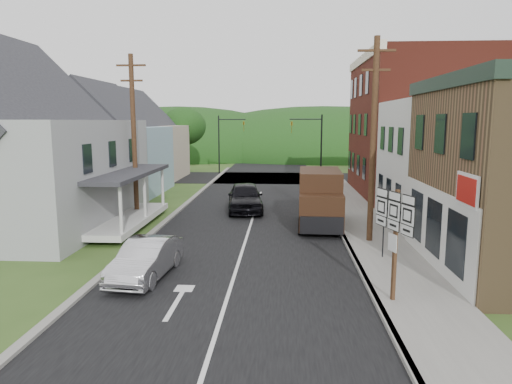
% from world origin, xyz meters
% --- Properties ---
extents(ground, '(120.00, 120.00, 0.00)m').
position_xyz_m(ground, '(0.00, 0.00, 0.00)').
color(ground, '#2D4719').
rests_on(ground, ground).
extents(road, '(9.00, 90.00, 0.02)m').
position_xyz_m(road, '(0.00, 10.00, 0.00)').
color(road, black).
rests_on(road, ground).
extents(cross_road, '(60.00, 9.00, 0.02)m').
position_xyz_m(cross_road, '(0.00, 27.00, 0.00)').
color(cross_road, black).
rests_on(cross_road, ground).
extents(sidewalk_right, '(2.80, 55.00, 0.15)m').
position_xyz_m(sidewalk_right, '(5.90, 8.00, 0.07)').
color(sidewalk_right, slate).
rests_on(sidewalk_right, ground).
extents(curb_right, '(0.20, 55.00, 0.15)m').
position_xyz_m(curb_right, '(4.55, 8.00, 0.07)').
color(curb_right, slate).
rests_on(curb_right, ground).
extents(curb_left, '(0.30, 55.00, 0.12)m').
position_xyz_m(curb_left, '(-4.65, 8.00, 0.06)').
color(curb_left, slate).
rests_on(curb_left, ground).
extents(storefront_white, '(8.00, 7.00, 6.50)m').
position_xyz_m(storefront_white, '(11.30, 7.50, 3.25)').
color(storefront_white, silver).
rests_on(storefront_white, ground).
extents(storefront_red, '(8.00, 12.00, 10.00)m').
position_xyz_m(storefront_red, '(11.30, 17.00, 5.00)').
color(storefront_red, maroon).
rests_on(storefront_red, ground).
extents(house_gray, '(10.20, 12.24, 8.35)m').
position_xyz_m(house_gray, '(-12.00, 6.00, 4.23)').
color(house_gray, '#9A9D9F').
rests_on(house_gray, ground).
extents(house_blue, '(7.14, 8.16, 7.28)m').
position_xyz_m(house_blue, '(-11.00, 17.00, 3.69)').
color(house_blue, '#8EB0C1').
rests_on(house_blue, ground).
extents(house_cream, '(7.14, 8.16, 7.28)m').
position_xyz_m(house_cream, '(-11.50, 26.00, 3.69)').
color(house_cream, '#C0AC95').
rests_on(house_cream, ground).
extents(utility_pole_right, '(1.60, 0.26, 9.00)m').
position_xyz_m(utility_pole_right, '(5.60, 3.50, 4.66)').
color(utility_pole_right, '#472D19').
rests_on(utility_pole_right, ground).
extents(utility_pole_left, '(1.60, 0.26, 9.00)m').
position_xyz_m(utility_pole_left, '(-6.50, 8.00, 4.66)').
color(utility_pole_left, '#472D19').
rests_on(utility_pole_left, ground).
extents(traffic_signal_right, '(2.87, 0.20, 6.00)m').
position_xyz_m(traffic_signal_right, '(4.30, 23.50, 3.76)').
color(traffic_signal_right, black).
rests_on(traffic_signal_right, ground).
extents(traffic_signal_left, '(2.87, 0.20, 6.00)m').
position_xyz_m(traffic_signal_left, '(-4.30, 30.50, 3.76)').
color(traffic_signal_left, black).
rests_on(traffic_signal_left, ground).
extents(tree_left_c, '(5.80, 5.80, 8.41)m').
position_xyz_m(tree_left_c, '(-19.00, 20.00, 5.94)').
color(tree_left_c, '#382616').
rests_on(tree_left_c, ground).
extents(tree_left_d, '(4.80, 4.80, 6.94)m').
position_xyz_m(tree_left_d, '(-9.00, 32.00, 4.88)').
color(tree_left_d, '#382616').
rests_on(tree_left_d, ground).
extents(forested_ridge, '(90.00, 30.00, 16.00)m').
position_xyz_m(forested_ridge, '(0.00, 55.00, 0.00)').
color(forested_ridge, '#183610').
rests_on(forested_ridge, ground).
extents(silver_sedan, '(1.80, 4.20, 1.35)m').
position_xyz_m(silver_sedan, '(-3.05, -1.60, 0.67)').
color(silver_sedan, silver).
rests_on(silver_sedan, ground).
extents(dark_sedan, '(2.56, 5.25, 1.72)m').
position_xyz_m(dark_sedan, '(-0.60, 10.51, 0.86)').
color(dark_sedan, black).
rests_on(dark_sedan, ground).
extents(delivery_van, '(2.36, 5.31, 2.92)m').
position_xyz_m(delivery_van, '(3.61, 6.63, 1.48)').
color(delivery_van, black).
rests_on(delivery_van, ground).
extents(route_sign_cluster, '(0.70, 1.82, 3.34)m').
position_xyz_m(route_sign_cluster, '(4.97, -3.47, 2.32)').
color(route_sign_cluster, '#472D19').
rests_on(route_sign_cluster, sidewalk_right).
extents(warning_sign, '(0.21, 0.61, 2.29)m').
position_xyz_m(warning_sign, '(5.62, 0.93, 1.61)').
color(warning_sign, black).
rests_on(warning_sign, sidewalk_right).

